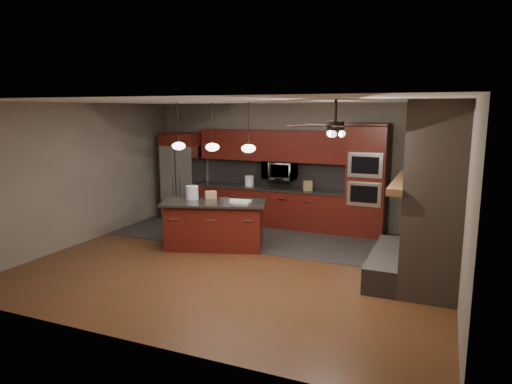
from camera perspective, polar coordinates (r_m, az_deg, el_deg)
The scene contains 22 objects.
ground at distance 8.13m, azimuth -1.93°, elevation -8.86°, with size 7.00×7.00×0.00m, color #572C1A.
ceiling at distance 7.69m, azimuth -2.06°, elevation 11.27°, with size 7.00×6.00×0.02m, color white.
back_wall at distance 10.56m, azimuth 4.86°, elevation 3.35°, with size 7.00×0.02×2.80m, color #70685A.
right_wall at distance 7.09m, azimuth 24.62°, elevation -0.95°, with size 0.02×6.00×2.80m, color #70685A.
left_wall at distance 9.77m, azimuth -20.98°, elevation 2.15°, with size 0.02×6.00×2.80m, color #70685A.
slate_tile_patch at distance 9.72m, azimuth 2.53°, elevation -5.63°, with size 7.00×2.40×0.01m, color #2D2A28.
fireplace_column at distance 7.50m, azimuth 20.97°, elevation -0.93°, with size 1.30×2.10×2.80m.
back_cabinetry at distance 10.55m, azimuth 1.93°, elevation 0.60°, with size 3.59×0.64×2.20m.
oven_tower at distance 9.90m, azimuth 13.68°, elevation 1.41°, with size 0.80×0.63×2.38m.
microwave at distance 10.43m, azimuth 2.99°, elevation 2.73°, with size 0.73×0.41×0.50m, color silver.
refrigerator at distance 11.42m, azimuth -9.04°, elevation 2.02°, with size 0.90×0.75×2.10m.
kitchen_island at distance 8.91m, azimuth -5.20°, elevation -4.07°, with size 2.16×1.46×0.92m.
white_bucket at distance 9.08m, azimuth -7.98°, elevation -0.07°, with size 0.24×0.24×0.26m, color silver.
paint_can at distance 8.52m, azimuth -3.86°, elevation -1.14°, with size 0.19×0.19×0.12m, color #B4B4B9.
paint_tray at distance 8.68m, azimuth -2.14°, elevation -1.20°, with size 0.43×0.30×0.04m, color silver.
cardboard_box at distance 9.15m, azimuth -5.69°, elevation -0.34°, with size 0.22×0.16×0.14m, color tan.
counter_bucket at distance 10.69m, azimuth -0.84°, elevation 1.40°, with size 0.21×0.21×0.24m, color white.
counter_box at distance 10.16m, azimuth 6.47°, elevation 0.81°, with size 0.19×0.15×0.21m, color #9C7E50.
pendant_left at distance 9.12m, azimuth -9.64°, elevation 5.72°, with size 0.26×0.26×0.92m.
pendant_center at distance 8.74m, azimuth -5.47°, elevation 5.63°, with size 0.26×0.26×0.92m.
pendant_right at distance 8.41m, azimuth -0.94°, elevation 5.49°, with size 0.26×0.26×0.92m.
ceiling_fan at distance 6.34m, azimuth 9.89°, elevation 8.24°, with size 1.27×1.33×0.41m.
Camera 1 is at (3.23, -6.97, 2.66)m, focal length 32.00 mm.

